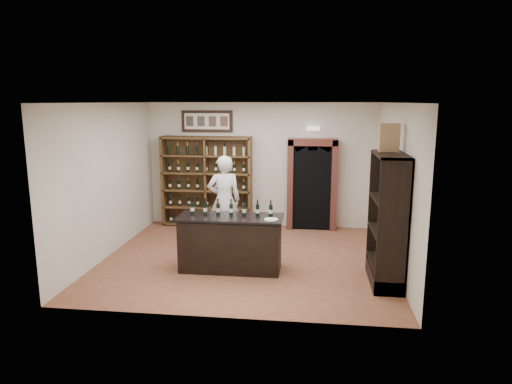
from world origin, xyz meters
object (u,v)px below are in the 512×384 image
tasting_counter (231,243)px  counter_bottle_0 (192,208)px  side_cabinet (388,240)px  wine_crate (389,138)px  shopkeeper (224,200)px  wine_shelf (207,181)px

tasting_counter → counter_bottle_0: 0.95m
counter_bottle_0 → side_cabinet: side_cabinet is taller
side_cabinet → tasting_counter: bearing=173.7°
wine_crate → side_cabinet: bearing=-84.1°
shopkeeper → wine_crate: wine_crate is taller
wine_shelf → tasting_counter: wine_shelf is taller
wine_shelf → tasting_counter: size_ratio=1.17×
tasting_counter → shopkeeper: bearing=104.9°
wine_shelf → shopkeeper: bearing=-63.9°
counter_bottle_0 → wine_crate: wine_crate is taller
tasting_counter → wine_crate: bearing=-0.4°
tasting_counter → side_cabinet: (2.72, -0.30, 0.26)m
tasting_counter → side_cabinet: side_cabinet is taller
tasting_counter → side_cabinet: bearing=-6.3°
wine_shelf → wine_crate: wine_crate is taller
counter_bottle_0 → shopkeeper: size_ratio=0.16×
counter_bottle_0 → shopkeeper: (0.32, 1.42, -0.15)m
wine_crate → wine_shelf: bearing=141.9°
wine_shelf → side_cabinet: 5.02m
wine_shelf → counter_bottle_0: (0.38, -2.85, 0.01)m
side_cabinet → shopkeeper: 3.62m
tasting_counter → counter_bottle_0: bearing=173.4°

